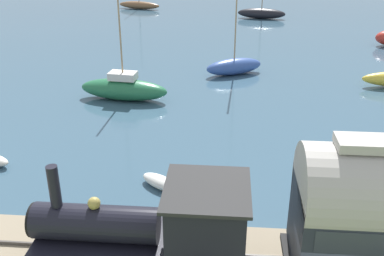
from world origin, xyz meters
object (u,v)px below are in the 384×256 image
rowboat_mid_harbor (161,182)px  steam_locomotive (161,224)px  sailboat_blue (234,66)px  sailboat_brown (139,5)px  sailboat_black (261,13)px  sailboat_green (124,88)px

rowboat_mid_harbor → steam_locomotive: bearing=-135.8°
sailboat_blue → sailboat_brown: bearing=-2.5°
sailboat_brown → rowboat_mid_harbor: sailboat_brown is taller
sailboat_brown → rowboat_mid_harbor: 42.79m
sailboat_black → sailboat_green: size_ratio=1.18×
sailboat_blue → sailboat_brown: 28.90m
sailboat_blue → rowboat_mid_harbor: (-15.53, 3.00, -0.38)m
sailboat_green → sailboat_black: bearing=-13.4°
steam_locomotive → rowboat_mid_harbor: bearing=9.2°
sailboat_green → steam_locomotive: bearing=-156.4°
sailboat_black → rowboat_mid_harbor: (-36.73, 6.15, -0.35)m
sailboat_brown → rowboat_mid_harbor: (-41.85, -8.94, -0.27)m
rowboat_mid_harbor → sailboat_black: bearing=25.5°
sailboat_blue → sailboat_brown: size_ratio=1.06×
sailboat_blue → rowboat_mid_harbor: sailboat_blue is taller
sailboat_green → rowboat_mid_harbor: 10.57m
sailboat_brown → sailboat_green: bearing=-156.3°
sailboat_blue → sailboat_green: bearing=103.1°
sailboat_brown → sailboat_black: (-5.12, -15.09, 0.08)m
sailboat_green → rowboat_mid_harbor: bearing=-152.5°
sailboat_blue → sailboat_black: size_ratio=1.19×
sailboat_brown → sailboat_black: size_ratio=1.12×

